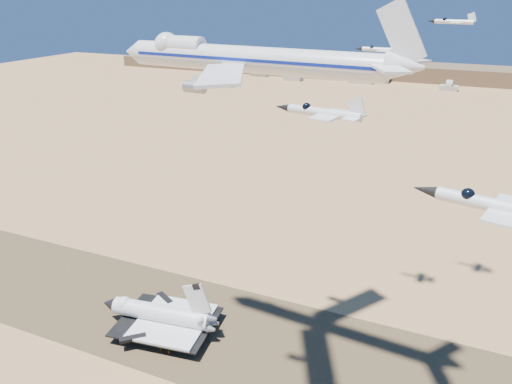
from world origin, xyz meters
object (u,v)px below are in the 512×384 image
at_px(chase_jet_a, 322,112).
at_px(chase_jet_e, 380,49).
at_px(shuttle, 160,315).
at_px(chase_jet_f, 453,22).
at_px(crew_b, 173,345).
at_px(crew_a, 161,349).
at_px(chase_jet_b, 495,205).
at_px(carrier_747, 241,59).
at_px(crew_c, 169,353).

bearing_deg(chase_jet_a, chase_jet_e, 104.73).
bearing_deg(shuttle, chase_jet_f, 31.59).
bearing_deg(crew_b, crew_a, 136.88).
bearing_deg(crew_b, chase_jet_b, -132.36).
bearing_deg(crew_b, chase_jet_e, -48.54).
height_order(carrier_747, chase_jet_b, carrier_747).
height_order(crew_a, chase_jet_f, chase_jet_f).
bearing_deg(chase_jet_e, shuttle, -139.64).
relative_size(shuttle, chase_jet_a, 2.74).
distance_m(shuttle, chase_jet_a, 108.89).
xyz_separation_m(shuttle, chase_jet_a, (61.78, -40.09, 80.20)).
bearing_deg(chase_jet_b, chase_jet_f, 109.07).
relative_size(carrier_747, crew_b, 44.71).
bearing_deg(crew_c, chase_jet_e, -105.53).
distance_m(shuttle, carrier_747, 87.08).
distance_m(crew_b, chase_jet_e, 108.88).
xyz_separation_m(carrier_747, chase_jet_f, (42.69, 59.11, 6.41)).
distance_m(chase_jet_a, chase_jet_e, 84.14).
relative_size(carrier_747, chase_jet_f, 5.47).
relative_size(crew_b, chase_jet_b, 0.12).
bearing_deg(carrier_747, shuttle, -176.29).
relative_size(crew_b, chase_jet_f, 0.12).
xyz_separation_m(crew_a, chase_jet_b, (79.26, -53.75, 82.92)).
distance_m(shuttle, crew_c, 14.05).
xyz_separation_m(crew_a, crew_b, (2.36, 3.10, -0.01)).
xyz_separation_m(crew_c, chase_jet_e, (45.20, 53.47, 85.16)).
bearing_deg(chase_jet_b, carrier_747, 144.57).
xyz_separation_m(shuttle, crew_a, (5.91, -9.33, -4.35)).
distance_m(carrier_747, chase_jet_f, 73.20).
relative_size(crew_c, chase_jet_f, 0.11).
height_order(shuttle, crew_c, shuttle).
distance_m(crew_c, chase_jet_f, 131.52).
height_order(chase_jet_b, chase_jet_e, chase_jet_e).
relative_size(shuttle, chase_jet_b, 2.86).
height_order(crew_a, crew_c, crew_a).
height_order(crew_b, chase_jet_a, chase_jet_a).
relative_size(crew_a, chase_jet_b, 0.13).
height_order(crew_c, chase_jet_f, chase_jet_f).
height_order(crew_c, chase_jet_b, chase_jet_b).
bearing_deg(carrier_747, crew_a, -155.10).
relative_size(carrier_747, chase_jet_b, 5.57).
xyz_separation_m(chase_jet_a, chase_jet_f, (10.82, 98.79, 7.99)).
bearing_deg(chase_jet_f, crew_b, -125.60).
xyz_separation_m(crew_b, chase_jet_a, (53.50, -33.86, 84.56)).
xyz_separation_m(shuttle, carrier_747, (29.91, -0.40, 81.78)).
distance_m(crew_a, chase_jet_a, 105.90).
height_order(shuttle, chase_jet_e, chase_jet_e).
distance_m(chase_jet_e, chase_jet_f, 24.80).
bearing_deg(chase_jet_f, crew_a, -125.29).
bearing_deg(carrier_747, chase_jet_a, -46.74).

